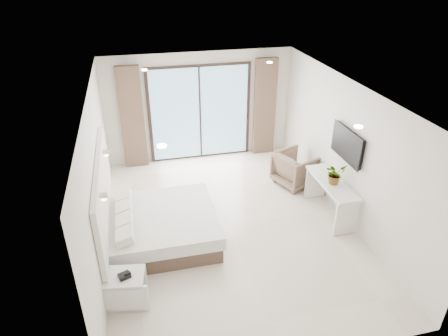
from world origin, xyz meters
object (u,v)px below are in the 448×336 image
Objects in this scene: bed at (161,227)px; console_desk at (331,191)px; armchair at (296,167)px; nightstand at (126,289)px.

console_desk is at bearing 0.54° from bed.
bed is 1.32× the size of console_desk.
armchair is at bearing 98.17° from console_desk.
bed is 3.38m from console_desk.
armchair reaches higher than nightstand.
armchair is (3.84, 2.76, 0.16)m from nightstand.
armchair reaches higher than console_desk.
console_desk is (3.37, 0.03, 0.27)m from bed.
armchair is (-0.19, 1.32, -0.13)m from console_desk.
console_desk is at bearing 28.42° from nightstand.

